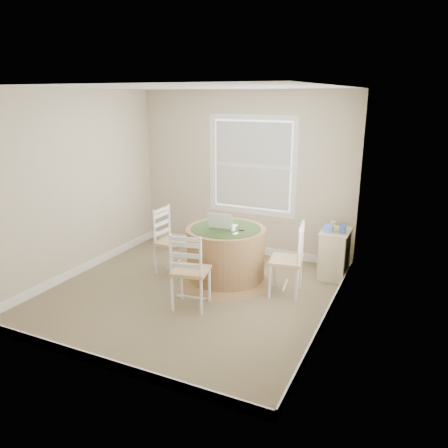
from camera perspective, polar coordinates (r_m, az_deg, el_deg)
The scene contains 14 objects.
room at distance 5.49m, azimuth -2.40°, elevation 3.70°, with size 3.64×3.64×2.64m.
round_table at distance 6.02m, azimuth 0.24°, elevation -3.77°, with size 1.27×1.27×0.79m.
chair_left at distance 6.36m, azimuth -6.77°, elevation -2.31°, with size 0.42×0.40×0.95m, color white, non-canonical shape.
chair_near at distance 5.33m, azimuth -4.37°, elevation -6.06°, with size 0.42×0.40×0.95m, color white, non-canonical shape.
chair_right at distance 5.69m, azimuth 8.12°, elevation -4.67°, with size 0.42×0.40×0.95m, color white, non-canonical shape.
laptop at distance 5.94m, azimuth -0.14°, elevation -0.14°, with size 0.37×0.33×0.24m.
mouse at distance 5.79m, azimuth 1.20°, elevation -0.81°, with size 0.06×0.10×0.03m, color white.
phone at distance 5.67m, azimuth 1.53°, elevation -1.31°, with size 0.04×0.09×0.02m, color #B7BABF.
keys at distance 5.80m, azimuth 2.31°, elevation -0.85°, with size 0.06×0.05×0.03m, color black.
corner_chest at distance 6.40m, azimuth 14.18°, elevation -3.81°, with size 0.39×0.53×0.69m.
tissue_box at distance 6.20m, azimuth 13.56°, elevation -0.55°, with size 0.12×0.12×0.10m, color #627DE2.
box_yellow at distance 6.29m, azimuth 14.71°, elevation -0.57°, with size 0.15×0.10×0.06m, color #D6CF4B.
box_blue at distance 6.19m, azimuth 15.14°, elevation -0.59°, with size 0.08×0.08×0.12m, color #3559A0.
cup_cream at distance 6.41m, azimuth 14.11°, elevation -0.08°, with size 0.07×0.07×0.09m, color beige.
Camera 1 is at (2.65, -4.58, 2.52)m, focal length 35.00 mm.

